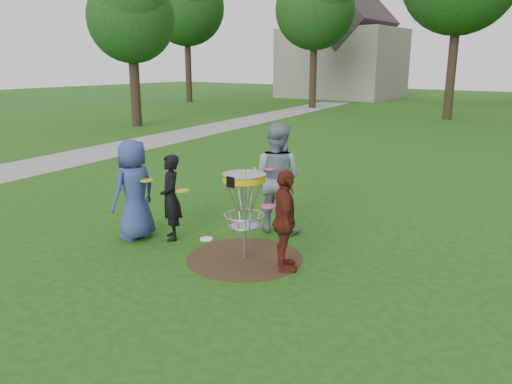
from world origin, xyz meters
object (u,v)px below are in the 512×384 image
Objects in this scene: player_black at (171,198)px; player_grey at (276,178)px; disc_golf_basket at (244,195)px; player_blue at (134,190)px; player_maroon at (285,221)px.

player_black is 1.87m from player_grey.
disc_golf_basket is (0.35, -1.38, 0.05)m from player_grey.
player_blue is at bearing -169.99° from disc_golf_basket.
player_black is (0.52, 0.34, -0.13)m from player_blue.
player_maroon is (2.28, 0.02, 0.02)m from player_black.
player_maroon reaches higher than player_black.
player_maroon is (2.80, 0.36, -0.11)m from player_blue.
disc_golf_basket is at bearing 40.04° from player_black.
player_grey reaches higher than player_maroon.
player_blue is 0.88× the size of player_grey.
player_blue is 2.10m from disc_golf_basket.
player_grey is (1.20, 1.41, 0.24)m from player_black.
player_grey is at bearing 104.10° from disc_golf_basket.
player_black is at bearing 39.20° from player_grey.
player_grey is at bearing -0.36° from player_maroon.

